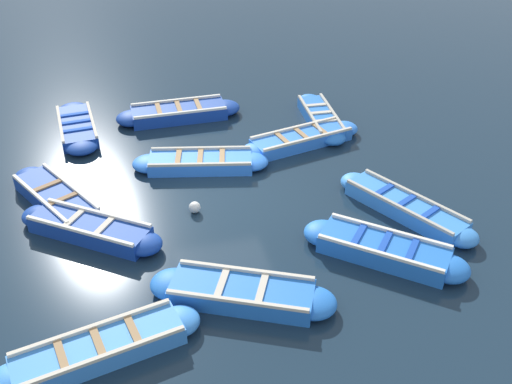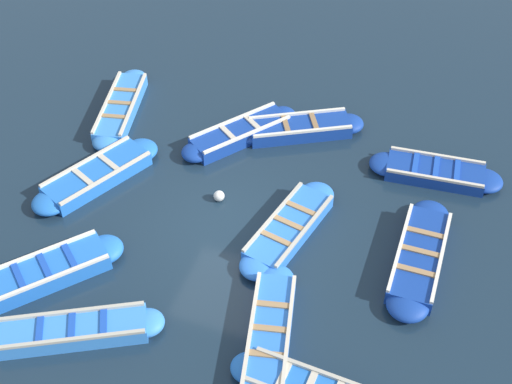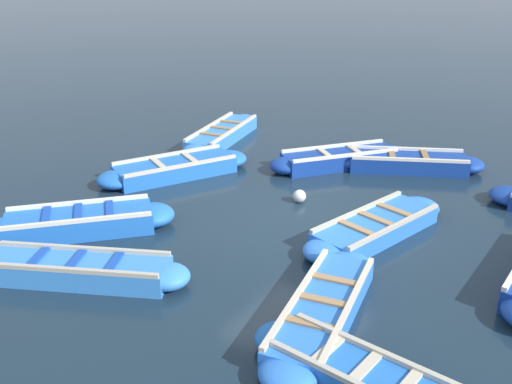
# 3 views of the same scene
# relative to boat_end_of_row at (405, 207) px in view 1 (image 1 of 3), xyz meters

# --- Properties ---
(ground_plane) EXTENTS (120.00, 120.00, 0.00)m
(ground_plane) POSITION_rel_boat_end_of_row_xyz_m (-1.88, -3.99, -0.19)
(ground_plane) COLOR #162838
(boat_end_of_row) EXTENTS (3.69, 2.37, 0.43)m
(boat_end_of_row) POSITION_rel_boat_end_of_row_xyz_m (0.00, 0.00, 0.00)
(boat_end_of_row) COLOR #3884E0
(boat_end_of_row) RESTS_ON ground
(boat_alongside) EXTENTS (3.46, 1.16, 0.39)m
(boat_alongside) POSITION_rel_boat_end_of_row_xyz_m (-6.33, -7.39, -0.02)
(boat_alongside) COLOR navy
(boat_alongside) RESTS_ON ground
(boat_mid_row) EXTENTS (2.45, 3.73, 0.43)m
(boat_mid_row) POSITION_rel_boat_end_of_row_xyz_m (1.82, -4.44, -0.00)
(boat_mid_row) COLOR blue
(boat_mid_row) RESTS_ON ground
(boat_inner_gap) EXTENTS (3.34, 0.97, 0.40)m
(boat_inner_gap) POSITION_rel_boat_end_of_row_xyz_m (-4.99, -0.27, -0.01)
(boat_inner_gap) COLOR blue
(boat_inner_gap) RESTS_ON ground
(boat_drifting) EXTENTS (1.03, 3.81, 0.44)m
(boat_drifting) POSITION_rel_boat_end_of_row_xyz_m (-6.43, -4.35, 0.00)
(boat_drifting) COLOR navy
(boat_drifting) RESTS_ON ground
(boat_centre) EXTENTS (1.54, 3.85, 0.42)m
(boat_centre) POSITION_rel_boat_end_of_row_xyz_m (2.54, -7.19, -0.01)
(boat_centre) COLOR #3884E0
(boat_centre) RESTS_ON ground
(boat_outer_right) EXTENTS (3.56, 2.40, 0.44)m
(boat_outer_right) POSITION_rel_boat_end_of_row_xyz_m (-2.54, -7.95, 0.00)
(boat_outer_right) COLOR navy
(boat_outer_right) RESTS_ON ground
(boat_outer_left) EXTENTS (1.67, 3.72, 0.39)m
(boat_outer_left) POSITION_rel_boat_end_of_row_xyz_m (-3.36, -4.27, -0.02)
(boat_outer_left) COLOR blue
(boat_outer_left) RESTS_ON ground
(boat_far_corner) EXTENTS (3.03, 3.28, 0.47)m
(boat_far_corner) POSITION_rel_boat_end_of_row_xyz_m (1.35, -1.19, 0.02)
(boat_far_corner) COLOR blue
(boat_far_corner) RESTS_ON ground
(boat_tucked) EXTENTS (2.77, 3.32, 0.45)m
(boat_tucked) POSITION_rel_boat_end_of_row_xyz_m (-1.07, -7.21, 0.01)
(boat_tucked) COLOR navy
(boat_tucked) RESTS_ON ground
(boat_stern_in) EXTENTS (1.53, 3.79, 0.40)m
(boat_stern_in) POSITION_rel_boat_end_of_row_xyz_m (-3.86, -1.27, -0.01)
(boat_stern_in) COLOR blue
(boat_stern_in) RESTS_ON ground
(buoy_orange_near) EXTENTS (0.28, 0.28, 0.28)m
(buoy_orange_near) POSITION_rel_boat_end_of_row_xyz_m (-1.38, -4.79, -0.05)
(buoy_orange_near) COLOR silver
(buoy_orange_near) RESTS_ON ground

